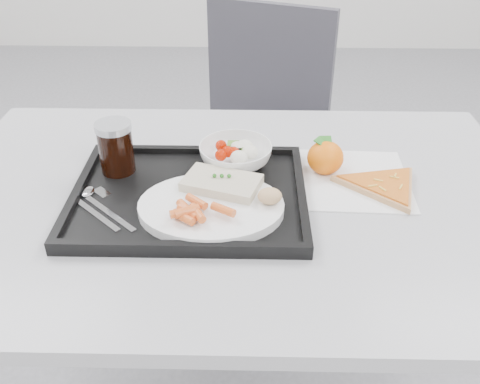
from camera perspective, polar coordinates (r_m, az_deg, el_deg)
table at (r=1.10m, az=-0.65°, el=-3.14°), size 1.20×0.80×0.75m
chair at (r=1.75m, az=3.03°, el=6.09°), size 0.54×0.55×0.93m
tray at (r=1.05m, az=-5.41°, el=-0.46°), size 0.45×0.35×0.03m
dinner_plate at (r=0.99m, az=-3.10°, el=-1.64°), size 0.27×0.27×0.02m
fish_fillet at (r=1.02m, az=-1.96°, el=0.98°), size 0.16×0.13×0.03m
bread_roll at (r=0.97m, az=3.19°, el=-0.42°), size 0.06×0.05×0.03m
salad_bowl at (r=1.12m, az=-0.47°, el=3.94°), size 0.15×0.15×0.05m
cola_glass at (r=1.12m, az=-13.12°, el=4.75°), size 0.07×0.07×0.11m
cutlery at (r=1.04m, az=-14.97°, el=-1.27°), size 0.14×0.15×0.01m
napkin at (r=1.13m, az=11.34°, el=1.36°), size 0.26×0.25×0.00m
tangerine at (r=1.13m, az=9.09°, el=3.66°), size 0.10×0.10×0.07m
pizza_slice at (r=1.11m, az=15.09°, el=0.71°), size 0.26×0.26×0.02m
carrot_pile at (r=0.94m, az=-5.03°, el=-1.99°), size 0.12×0.09×0.02m
salad_contents at (r=1.11m, az=-0.24°, el=4.40°), size 0.09×0.08×0.03m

